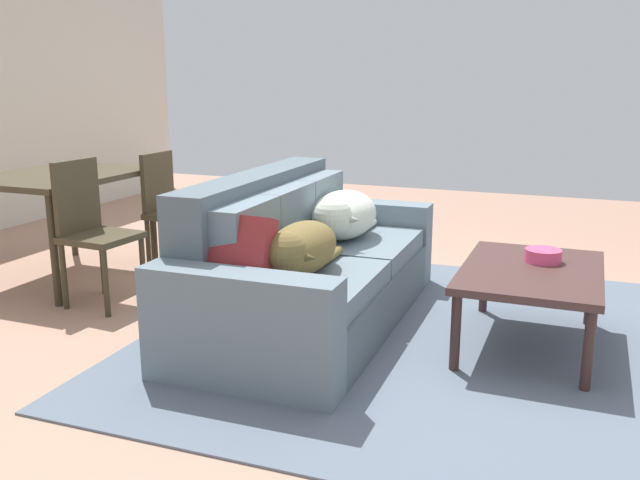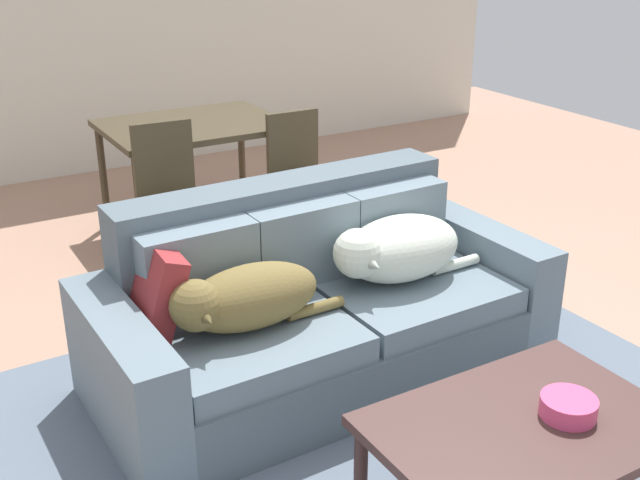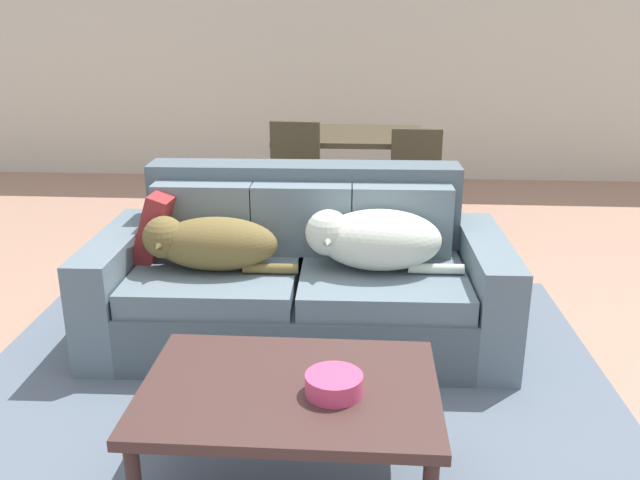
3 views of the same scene
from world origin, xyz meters
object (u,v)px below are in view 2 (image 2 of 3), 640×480
(coffee_table, at_px, (524,434))
(dining_chair_near_right, at_px, (301,175))
(dining_chair_near_left, at_px, (171,194))
(throw_pillow_by_left_arm, at_px, (155,289))
(dog_on_left_cushion, at_px, (243,298))
(couch, at_px, (315,308))
(dining_table, at_px, (193,134))
(dog_on_right_cushion, at_px, (395,249))
(bowl_on_coffee_table, at_px, (568,407))

(coffee_table, relative_size, dining_chair_near_right, 1.17)
(dining_chair_near_left, bearing_deg, throw_pillow_by_left_arm, -108.99)
(dog_on_left_cushion, distance_m, dining_chair_near_left, 1.57)
(couch, xyz_separation_m, dining_chair_near_left, (-0.19, 1.37, 0.19))
(coffee_table, height_order, dining_table, dining_table)
(dog_on_right_cushion, height_order, dining_table, dining_table)
(dog_on_left_cushion, relative_size, bowl_on_coffee_table, 3.97)
(dog_on_left_cushion, relative_size, dining_chair_near_right, 0.88)
(throw_pillow_by_left_arm, bearing_deg, dining_chair_near_right, 42.89)
(couch, relative_size, dining_table, 1.86)
(dog_on_left_cushion, relative_size, dining_table, 0.68)
(couch, distance_m, dining_chair_near_right, 1.54)
(dining_chair_near_left, relative_size, dining_chair_near_right, 1.05)
(throw_pillow_by_left_arm, distance_m, coffee_table, 1.57)
(couch, height_order, throw_pillow_by_left_arm, couch)
(dog_on_right_cushion, distance_m, dining_chair_near_right, 1.52)
(dining_chair_near_left, bearing_deg, dog_on_right_cushion, -65.42)
(couch, height_order, dog_on_left_cushion, couch)
(throw_pillow_by_left_arm, xyz_separation_m, dining_chair_near_left, (0.56, 1.34, -0.09))
(throw_pillow_by_left_arm, relative_size, dining_chair_near_right, 0.42)
(couch, relative_size, throw_pillow_by_left_arm, 5.73)
(couch, relative_size, dog_on_left_cushion, 2.75)
(dog_on_left_cushion, distance_m, coffee_table, 1.24)
(dining_chair_near_right, bearing_deg, bowl_on_coffee_table, -98.60)
(dining_chair_near_left, bearing_deg, coffee_table, -80.30)
(couch, xyz_separation_m, dog_on_left_cushion, (-0.45, -0.17, 0.24))
(bowl_on_coffee_table, distance_m, dining_table, 3.28)
(dog_on_right_cushion, relative_size, coffee_table, 0.77)
(dog_on_left_cushion, bearing_deg, dining_chair_near_right, 52.46)
(dining_table, bearing_deg, dog_on_left_cushion, -106.91)
(dog_on_left_cushion, xyz_separation_m, dining_chair_near_left, (0.26, 1.55, -0.06))
(dog_on_right_cushion, xyz_separation_m, dining_table, (-0.17, 2.07, 0.10))
(dog_on_left_cushion, bearing_deg, couch, 20.09)
(couch, height_order, dining_table, couch)
(bowl_on_coffee_table, xyz_separation_m, dining_chair_near_left, (-0.42, 2.69, 0.03))
(dog_on_right_cushion, height_order, dining_chair_near_right, dining_chair_near_right)
(couch, xyz_separation_m, coffee_table, (0.08, -1.28, 0.07))
(throw_pillow_by_left_arm, xyz_separation_m, dining_chair_near_right, (1.44, 1.34, -0.11))
(bowl_on_coffee_table, bearing_deg, dining_chair_near_left, 98.95)
(throw_pillow_by_left_arm, distance_m, dining_chair_near_right, 1.97)
(coffee_table, height_order, dining_chair_near_left, dining_chair_near_left)
(dog_on_right_cushion, distance_m, throw_pillow_by_left_arm, 1.13)
(coffee_table, distance_m, dining_table, 3.25)
(dog_on_left_cushion, distance_m, bowl_on_coffee_table, 1.34)
(throw_pillow_by_left_arm, height_order, dining_table, throw_pillow_by_left_arm)
(dining_table, distance_m, dining_chair_near_right, 0.79)
(couch, distance_m, bowl_on_coffee_table, 1.35)
(coffee_table, xyz_separation_m, dining_chair_near_left, (-0.27, 2.65, 0.11))
(dog_on_left_cushion, xyz_separation_m, dining_chair_near_right, (1.13, 1.55, -0.08))
(dog_on_right_cushion, relative_size, throw_pillow_by_left_arm, 2.13)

